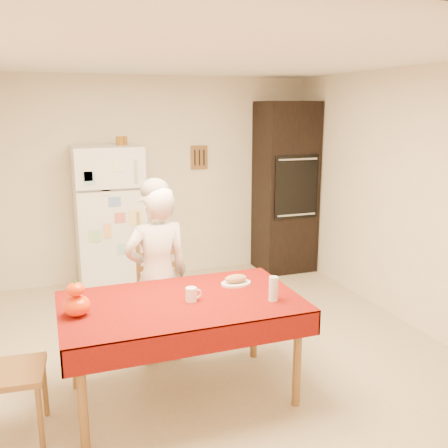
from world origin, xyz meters
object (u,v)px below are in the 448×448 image
seated_woman (157,276)px  pumpkin_lower (77,306)px  chair_left (0,366)px  bread_plate (236,283)px  dining_table (181,309)px  chair_far (162,292)px  oven_cabinet (285,188)px  coffee_mug (191,294)px  refrigerator (110,220)px  wine_glass (273,289)px

seated_woman → pumpkin_lower: (-0.68, -0.62, 0.07)m
chair_left → bread_plate: size_ratio=3.96×
dining_table → chair_far: chair_far is taller
oven_cabinet → chair_left: oven_cabinet is taller
coffee_mug → bread_plate: size_ratio=0.42×
refrigerator → oven_cabinet: bearing=1.2°
chair_far → dining_table: bearing=-100.2°
refrigerator → pumpkin_lower: 2.58m
chair_far → chair_left: bearing=-150.1°
chair_far → wine_glass: bearing=-69.0°
chair_left → pumpkin_lower: chair_left is taller
dining_table → seated_woman: size_ratio=1.12×
seated_woman → coffee_mug: seated_woman is taller
pumpkin_lower → dining_table: bearing=1.8°
seated_woman → refrigerator: bearing=-90.7°
dining_table → bread_plate: bread_plate is taller
refrigerator → bread_plate: bearing=-73.9°
oven_cabinet → seated_woman: 2.91m
oven_cabinet → bread_plate: oven_cabinet is taller
oven_cabinet → bread_plate: bearing=-124.3°
seated_woman → chair_left: bearing=24.8°
refrigerator → dining_table: bearing=-85.9°
refrigerator → chair_left: 2.78m
refrigerator → pumpkin_lower: refrigerator is taller
dining_table → coffee_mug: (0.06, -0.04, 0.12)m
chair_far → bread_plate: 0.86m
wine_glass → chair_far: bearing=117.5°
refrigerator → wine_glass: size_ratio=9.66×
chair_left → oven_cabinet: bearing=-46.9°
chair_left → bread_plate: chair_left is taller
bread_plate → coffee_mug: bearing=-153.5°
chair_far → bread_plate: size_ratio=3.96×
wine_glass → dining_table: bearing=160.5°
seated_woman → dining_table: bearing=88.9°
seated_woman → coffee_mug: bearing=94.4°
pumpkin_lower → bread_plate: pumpkin_lower is taller
oven_cabinet → wine_glass: 3.14m
chair_left → pumpkin_lower: (0.49, 0.04, 0.32)m
pumpkin_lower → bread_plate: 1.23m
refrigerator → chair_far: bearing=-81.8°
wine_glass → refrigerator: bearing=106.4°
dining_table → chair_left: size_ratio=1.79×
refrigerator → chair_left: (-1.03, -2.56, -0.34)m
pumpkin_lower → chair_left: bearing=-175.0°
dining_table → pumpkin_lower: size_ratio=9.25×
chair_left → coffee_mug: bearing=-83.7°
dining_table → chair_left: bearing=-176.9°
pumpkin_lower → wine_glass: size_ratio=1.04×
refrigerator → seated_woman: (0.14, -1.89, -0.09)m
chair_far → bread_plate: chair_far is taller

